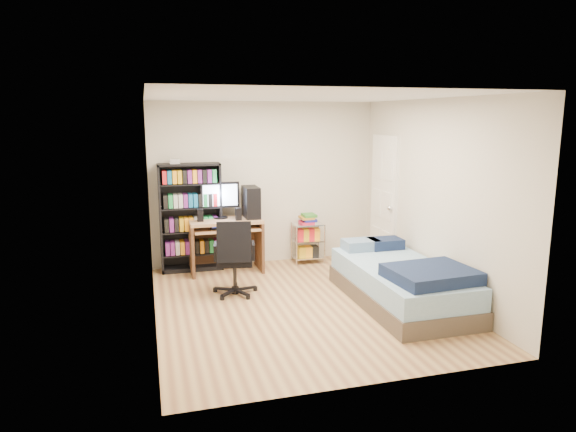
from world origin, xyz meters
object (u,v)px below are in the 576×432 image
object	(u,v)px
bed	(402,282)
office_chair	(235,271)
media_shelf	(191,216)
computer_desk	(232,223)

from	to	relation	value
bed	office_chair	bearing A→B (deg)	156.10
media_shelf	office_chair	xyz separation A→B (m)	(0.43, -1.27, -0.51)
office_chair	bed	distance (m)	2.11
media_shelf	office_chair	size ratio (longest dim) A/B	1.67
media_shelf	office_chair	bearing A→B (deg)	-71.18
computer_desk	office_chair	distance (m)	1.19
computer_desk	office_chair	size ratio (longest dim) A/B	1.33
computer_desk	bed	size ratio (longest dim) A/B	0.62
computer_desk	bed	bearing A→B (deg)	-48.01
office_chair	bed	size ratio (longest dim) A/B	0.47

